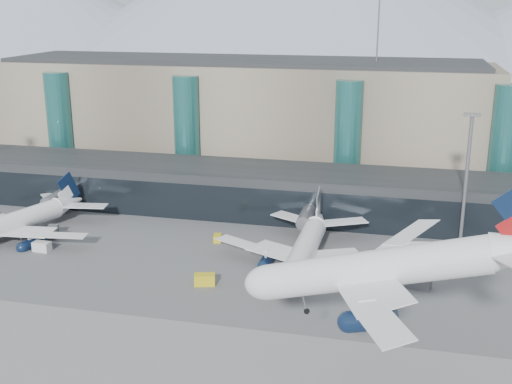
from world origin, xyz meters
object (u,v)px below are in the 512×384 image
Objects in this scene: veh_a at (42,247)px; veh_f at (52,232)px; jet_parked_left at (22,214)px; veh_g at (434,264)px; hero_jet at (404,258)px; veh_b at (217,238)px; jet_parked_mid at (308,238)px; veh_h at (205,280)px; lightmast_mid at (467,172)px; veh_c at (419,282)px.

veh_f is (-2.18, 7.54, 0.12)m from veh_a.
veh_a is at bearing -111.44° from jet_parked_left.
veh_f is 1.54× the size of veh_g.
hero_jet reaches higher than veh_b.
jet_parked_left is 11.46m from veh_a.
jet_parked_mid is 50.24m from veh_a.
veh_h is (-37.44, -16.31, 0.25)m from veh_g.
jet_parked_left is 45.40m from veh_h.
veh_h is (42.92, -14.39, -3.45)m from jet_parked_left.
veh_g is (74.19, 1.41, -0.33)m from veh_f.
hero_jet reaches higher than jet_parked_mid.
veh_b is 0.69× the size of veh_h.
hero_jet is at bearing -99.03° from jet_parked_left.
jet_parked_left is at bearing -169.69° from lightmast_mid.
hero_jet reaches higher than jet_parked_left.
hero_jet is 15.86× the size of veh_b.
veh_f is at bearing -170.78° from veh_c.
veh_c is (19.65, -7.29, -3.35)m from jet_parked_mid.
veh_c is at bearing -120.38° from veh_b.
lightmast_mid is 82.15m from veh_f.
veh_h reaches higher than veh_b.
jet_parked_left is (-74.62, 39.26, -13.43)m from hero_jet.
jet_parked_left is at bearing 86.22° from veh_b.
veh_h is (-34.72, -6.90, -0.16)m from veh_c.
jet_parked_mid is at bearing 27.22° from veh_h.
hero_jet is at bearing -79.82° from veh_c.
veh_c is at bearing -38.96° from veh_g.
veh_f reaches higher than veh_a.
jet_parked_left is at bearing 157.59° from hero_jet.
veh_g is (80.36, 1.92, -3.70)m from jet_parked_left.
lightmast_mid is 10.59× the size of veh_g.
jet_parked_mid is at bearing 118.40° from hero_jet.
veh_a reaches higher than veh_g.
veh_b is 40.52m from veh_c.
hero_jet is 15.72× the size of veh_g.
veh_b is (39.26, 5.47, -3.71)m from jet_parked_left.
veh_a is (-77.45, -22.65, -13.50)m from lightmast_mid.
hero_jet reaches higher than veh_a.
veh_h is (34.58, -7.35, 0.04)m from veh_a.
lightmast_mid is 6.89× the size of veh_f.
veh_g is at bearing 89.51° from veh_c.
veh_c is at bearing 3.69° from veh_a.
hero_jet is at bearing -21.86° from veh_a.
lightmast_mid is at bearing 20.36° from veh_a.
hero_jet is 85.38m from jet_parked_left.
lightmast_mid is 20.13m from veh_g.
veh_b is at bearing -117.80° from veh_g.
jet_parked_mid is 20.99m from veh_h.
veh_b is at bearing 74.06° from jet_parked_mid.
veh_a reaches higher than veh_b.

